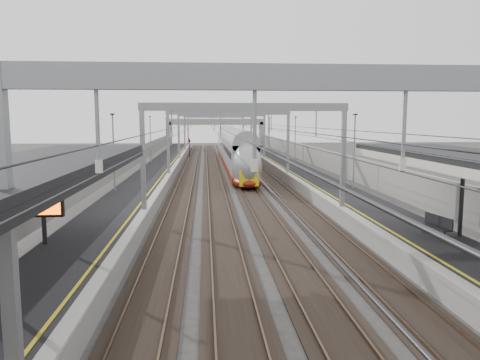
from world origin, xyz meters
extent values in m
cube|color=black|center=(-8.00, 45.00, 0.50)|extent=(4.00, 120.00, 1.00)
cube|color=black|center=(8.00, 45.00, 0.50)|extent=(4.00, 120.00, 1.00)
cube|color=black|center=(-4.50, 45.00, 0.04)|extent=(2.40, 140.00, 0.08)
cube|color=brown|center=(-5.22, 45.00, 0.13)|extent=(0.07, 140.00, 0.14)
cube|color=brown|center=(-3.78, 45.00, 0.13)|extent=(0.07, 140.00, 0.14)
cube|color=black|center=(-1.50, 45.00, 0.04)|extent=(2.40, 140.00, 0.08)
cube|color=brown|center=(-2.22, 45.00, 0.13)|extent=(0.07, 140.00, 0.14)
cube|color=brown|center=(-0.78, 45.00, 0.13)|extent=(0.07, 140.00, 0.14)
cube|color=black|center=(1.50, 45.00, 0.04)|extent=(2.40, 140.00, 0.08)
cube|color=brown|center=(0.78, 45.00, 0.13)|extent=(0.07, 140.00, 0.14)
cube|color=brown|center=(2.22, 45.00, 0.13)|extent=(0.07, 140.00, 0.14)
cube|color=black|center=(4.50, 45.00, 0.04)|extent=(2.40, 140.00, 0.08)
cube|color=brown|center=(3.78, 45.00, 0.13)|extent=(0.07, 140.00, 0.14)
cube|color=brown|center=(5.22, 45.00, 0.13)|extent=(0.07, 140.00, 0.14)
cube|color=gray|center=(-6.30, 2.00, 4.30)|extent=(0.28, 0.28, 6.60)
cube|color=gray|center=(0.00, 2.00, 7.35)|extent=(13.00, 0.25, 0.50)
cube|color=gray|center=(-6.30, 22.00, 4.30)|extent=(0.28, 0.28, 6.60)
cube|color=gray|center=(6.30, 22.00, 4.30)|extent=(0.28, 0.28, 6.60)
cube|color=gray|center=(0.00, 22.00, 7.35)|extent=(13.00, 0.25, 0.50)
cube|color=gray|center=(-6.30, 42.00, 4.30)|extent=(0.28, 0.28, 6.60)
cube|color=gray|center=(6.30, 42.00, 4.30)|extent=(0.28, 0.28, 6.60)
cube|color=gray|center=(0.00, 42.00, 7.35)|extent=(13.00, 0.25, 0.50)
cube|color=gray|center=(-6.30, 62.00, 4.30)|extent=(0.28, 0.28, 6.60)
cube|color=gray|center=(6.30, 62.00, 4.30)|extent=(0.28, 0.28, 6.60)
cube|color=gray|center=(0.00, 62.00, 7.35)|extent=(13.00, 0.25, 0.50)
cube|color=gray|center=(-6.30, 82.00, 4.30)|extent=(0.28, 0.28, 6.60)
cube|color=gray|center=(6.30, 82.00, 4.30)|extent=(0.28, 0.28, 6.60)
cube|color=gray|center=(0.00, 82.00, 7.35)|extent=(13.00, 0.25, 0.50)
cube|color=gray|center=(-6.30, 100.00, 4.30)|extent=(0.28, 0.28, 6.60)
cube|color=gray|center=(6.30, 100.00, 4.30)|extent=(0.28, 0.28, 6.60)
cube|color=gray|center=(0.00, 100.00, 7.35)|extent=(13.00, 0.25, 0.50)
cylinder|color=#262628|center=(-4.50, 50.00, 5.50)|extent=(0.03, 140.00, 0.03)
cylinder|color=#262628|center=(-1.50, 50.00, 5.50)|extent=(0.03, 140.00, 0.03)
cylinder|color=#262628|center=(1.50, 50.00, 5.50)|extent=(0.03, 140.00, 0.03)
cylinder|color=#262628|center=(4.50, 50.00, 5.50)|extent=(0.03, 140.00, 0.03)
cylinder|color=black|center=(-9.70, 14.00, 3.00)|extent=(0.20, 0.20, 4.00)
cube|color=black|center=(-6.60, 4.00, 4.55)|extent=(1.60, 0.15, 0.55)
cube|color=#F44904|center=(-6.60, 3.92, 4.55)|extent=(1.50, 0.02, 0.42)
cylinder|color=black|center=(9.70, 14.00, 3.00)|extent=(0.20, 0.20, 4.00)
cube|color=gray|center=(0.00, 100.00, 6.20)|extent=(22.00, 2.20, 1.40)
cube|color=gray|center=(-10.50, 100.00, 3.10)|extent=(1.00, 2.20, 6.20)
cube|color=gray|center=(10.50, 100.00, 3.10)|extent=(1.00, 2.20, 6.20)
cube|color=gray|center=(-11.20, 45.00, 1.60)|extent=(0.30, 120.00, 3.20)
cube|color=gray|center=(11.20, 45.00, 1.60)|extent=(0.30, 120.00, 3.20)
cube|color=maroon|center=(1.50, 49.19, 0.61)|extent=(2.79, 23.75, 0.83)
cube|color=gray|center=(1.50, 49.19, 2.57)|extent=(2.79, 23.75, 3.10)
cube|color=black|center=(1.50, 40.87, 0.29)|extent=(2.06, 2.48, 0.52)
cube|color=maroon|center=(1.50, 73.35, 0.61)|extent=(2.79, 23.75, 0.83)
cube|color=gray|center=(1.50, 73.35, 2.57)|extent=(2.79, 23.75, 3.10)
cube|color=black|center=(1.50, 65.03, 0.29)|extent=(2.06, 2.48, 0.52)
ellipsoid|color=gray|center=(1.50, 37.11, 2.26)|extent=(2.79, 5.37, 4.34)
cube|color=yellow|center=(1.50, 34.89, 1.34)|extent=(1.76, 0.12, 1.55)
cube|color=black|center=(1.50, 35.35, 2.88)|extent=(1.65, 0.59, 0.97)
cube|color=black|center=(8.39, 13.97, 1.50)|extent=(0.86, 2.04, 0.07)
cube|color=black|center=(8.63, 14.02, 1.75)|extent=(0.43, 1.96, 0.55)
cylinder|color=black|center=(8.54, 13.22, 1.23)|extent=(0.06, 0.06, 0.46)
cylinder|color=black|center=(8.25, 14.73, 1.23)|extent=(0.06, 0.06, 0.46)
cylinder|color=black|center=(-5.20, 75.62, 1.50)|extent=(0.12, 0.12, 3.00)
cube|color=black|center=(-5.20, 75.62, 3.10)|extent=(0.32, 0.22, 0.75)
sphere|color=red|center=(-5.20, 75.49, 3.25)|extent=(0.16, 0.16, 0.16)
cylinder|color=black|center=(3.20, 62.34, 1.50)|extent=(0.12, 0.12, 3.00)
cube|color=black|center=(3.20, 62.34, 3.10)|extent=(0.32, 0.22, 0.75)
sphere|color=#0CE526|center=(3.20, 62.21, 3.25)|extent=(0.16, 0.16, 0.16)
cylinder|color=black|center=(5.40, 71.69, 1.50)|extent=(0.12, 0.12, 3.00)
cube|color=black|center=(5.40, 71.69, 3.10)|extent=(0.32, 0.22, 0.75)
sphere|color=red|center=(5.40, 71.56, 3.25)|extent=(0.16, 0.16, 0.16)
camera|label=1|loc=(-2.46, -7.10, 6.53)|focal=35.00mm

